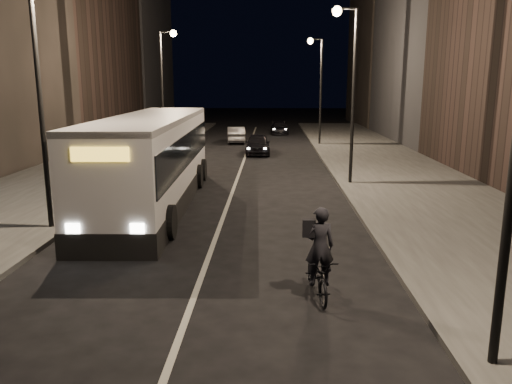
# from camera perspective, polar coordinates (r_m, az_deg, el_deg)

# --- Properties ---
(ground) EXTENTS (180.00, 180.00, 0.00)m
(ground) POSITION_cam_1_polar(r_m,az_deg,el_deg) (12.95, -6.31, -9.75)
(ground) COLOR black
(ground) RESTS_ON ground
(sidewalk_right) EXTENTS (7.00, 70.00, 0.16)m
(sidewalk_right) POSITION_cam_1_polar(r_m,az_deg,el_deg) (27.16, 16.10, 1.70)
(sidewalk_right) COLOR #343532
(sidewalk_right) RESTS_ON ground
(sidewalk_left) EXTENTS (7.00, 70.00, 0.16)m
(sidewalk_left) POSITION_cam_1_polar(r_m,az_deg,el_deg) (28.25, -19.58, 1.86)
(sidewalk_left) COLOR #343532
(sidewalk_left) RESTS_ON ground
(building_row_right) EXTENTS (8.00, 61.00, 21.00)m
(building_row_right) POSITION_cam_1_polar(r_m,az_deg,el_deg) (42.25, 22.76, 19.08)
(building_row_right) COLOR black
(building_row_right) RESTS_ON ground
(building_row_left) EXTENTS (8.00, 61.00, 22.00)m
(building_row_left) POSITION_cam_1_polar(r_m,az_deg,el_deg) (44.55, -23.11, 19.30)
(building_row_left) COLOR black
(building_row_left) RESTS_ON ground
(streetlight_right_near) EXTENTS (1.20, 0.44, 8.12)m
(streetlight_right_near) POSITION_cam_1_polar(r_m,az_deg,el_deg) (8.66, 26.95, 14.43)
(streetlight_right_near) COLOR black
(streetlight_right_near) RESTS_ON sidewalk_right
(streetlight_right_mid) EXTENTS (1.20, 0.44, 8.12)m
(streetlight_right_mid) POSITION_cam_1_polar(r_m,az_deg,el_deg) (24.15, 10.55, 13.31)
(streetlight_right_mid) COLOR black
(streetlight_right_mid) RESTS_ON sidewalk_right
(streetlight_right_far) EXTENTS (1.20, 0.44, 8.12)m
(streetlight_right_far) POSITION_cam_1_polar(r_m,az_deg,el_deg) (40.04, 7.07, 12.94)
(streetlight_right_far) COLOR black
(streetlight_right_far) RESTS_ON sidewalk_right
(streetlight_left_near) EXTENTS (1.20, 0.44, 8.12)m
(streetlight_left_near) POSITION_cam_1_polar(r_m,az_deg,el_deg) (17.41, -22.93, 13.05)
(streetlight_left_near) COLOR black
(streetlight_left_near) RESTS_ON sidewalk_left
(streetlight_left_far) EXTENTS (1.20, 0.44, 8.12)m
(streetlight_left_far) POSITION_cam_1_polar(r_m,az_deg,el_deg) (34.62, -10.32, 12.95)
(streetlight_left_far) COLOR black
(streetlight_left_far) RESTS_ON sidewalk_left
(city_bus) EXTENTS (3.46, 13.47, 3.60)m
(city_bus) POSITION_cam_1_polar(r_m,az_deg,el_deg) (20.51, -11.69, 3.95)
(city_bus) COLOR silver
(city_bus) RESTS_ON ground
(cyclist_on_bicycle) EXTENTS (0.91, 1.98, 2.20)m
(cyclist_on_bicycle) POSITION_cam_1_polar(r_m,az_deg,el_deg) (11.61, 7.13, -8.55)
(cyclist_on_bicycle) COLOR black
(cyclist_on_bicycle) RESTS_ON ground
(car_near) EXTENTS (1.78, 4.21, 1.42)m
(car_near) POSITION_cam_1_polar(r_m,az_deg,el_deg) (35.03, 0.19, 5.51)
(car_near) COLOR black
(car_near) RESTS_ON ground
(car_mid) EXTENTS (1.78, 4.17, 1.34)m
(car_mid) POSITION_cam_1_polar(r_m,az_deg,el_deg) (41.99, -2.30, 6.57)
(car_mid) COLOR #3F3F41
(car_mid) RESTS_ON ground
(car_far) EXTENTS (1.81, 4.03, 1.15)m
(car_far) POSITION_cam_1_polar(r_m,az_deg,el_deg) (49.41, 2.71, 7.31)
(car_far) COLOR black
(car_far) RESTS_ON ground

